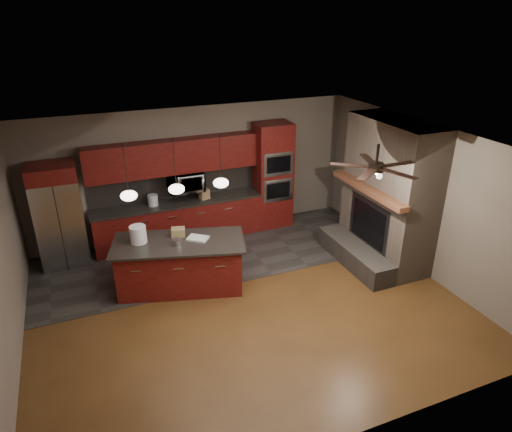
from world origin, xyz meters
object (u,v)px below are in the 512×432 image
kitchen_island (180,265)px  white_bucket (138,234)px  microwave (185,182)px  refrigerator (59,215)px  counter_box (204,194)px  counter_bucket (153,200)px  paint_can (177,242)px  cardboard_box (178,232)px  oven_tower (273,176)px  paint_tray (198,238)px

kitchen_island → white_bucket: white_bucket is taller
microwave → white_bucket: (-1.26, -1.63, -0.23)m
kitchen_island → white_bucket: bearing=174.9°
refrigerator → counter_box: 2.88m
kitchen_island → counter_bucket: counter_bucket is taller
white_bucket → microwave: bearing=52.3°
kitchen_island → counter_bucket: bearing=108.6°
paint_can → cardboard_box: bearing=73.0°
microwave → cardboard_box: size_ratio=3.08×
cardboard_box → counter_box: 1.81m
counter_bucket → white_bucket: bearing=-109.0°
oven_tower → cardboard_box: oven_tower is taller
paint_tray → counter_bucket: (-0.43, 1.86, 0.08)m
white_bucket → paint_tray: (0.97, -0.28, -0.13)m
oven_tower → refrigerator: 4.49m
oven_tower → white_bucket: 3.60m
microwave → white_bucket: microwave is taller
counter_bucket → microwave: bearing=4.0°
paint_can → cardboard_box: (0.10, 0.32, 0.02)m
paint_can → kitchen_island: bearing=67.0°
white_bucket → cardboard_box: bearing=-2.0°
refrigerator → cardboard_box: refrigerator is taller
counter_bucket → paint_can: bearing=-88.7°
oven_tower → paint_can: bearing=-144.0°
oven_tower → cardboard_box: 3.01m
microwave → cardboard_box: (-0.57, -1.65, -0.30)m
white_bucket → paint_can: 0.69m
counter_bucket → counter_box: bearing=-2.7°
cardboard_box → white_bucket: bearing=-168.2°
paint_can → paint_tray: paint_can is taller
white_bucket → counter_box: (1.62, 1.53, -0.06)m
cardboard_box → counter_box: (0.94, 1.55, 0.01)m
kitchen_island → paint_tray: (0.34, -0.03, 0.47)m
paint_can → paint_tray: bearing=10.5°
oven_tower → counter_box: size_ratio=10.84×
microwave → counter_bucket: bearing=-176.0°
kitchen_island → paint_can: size_ratio=15.37×
oven_tower → paint_tray: bearing=-140.8°
microwave → cardboard_box: microwave is taller
counter_bucket → kitchen_island: bearing=-87.2°
refrigerator → white_bucket: bearing=-50.2°
microwave → counter_box: size_ratio=3.33×
white_bucket → paint_can: bearing=-30.4°
white_bucket → counter_box: bearing=43.3°
white_bucket → counter_bucket: 1.67m
microwave → cardboard_box: bearing=-109.1°
oven_tower → refrigerator: size_ratio=1.17×
microwave → cardboard_box: 1.78m
refrigerator → cardboard_box: 2.47m
oven_tower → counter_bucket: oven_tower is taller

